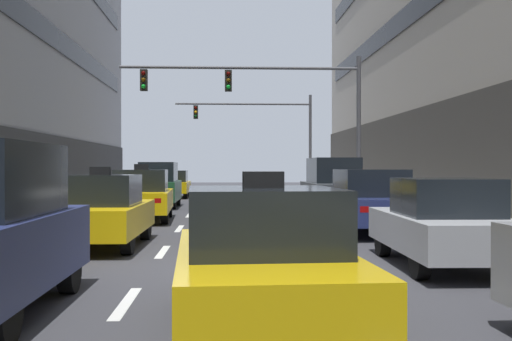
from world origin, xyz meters
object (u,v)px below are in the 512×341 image
at_px(taxi_driving_0, 174,184).
at_px(car_parked_2, 369,202).
at_px(traffic_signal_0, 274,99).
at_px(traffic_signal_1, 269,126).
at_px(taxi_driving_5, 142,196).
at_px(car_parked_1, 443,223).
at_px(car_driving_1, 159,185).
at_px(car_parked_3, 333,187).
at_px(taxi_driving_3, 262,262).
at_px(taxi_driving_4, 102,211).
at_px(pedestrian_1, 361,182).

relative_size(taxi_driving_0, car_parked_2, 0.91).
xyz_separation_m(car_parked_2, traffic_signal_0, (-1.98, 8.01, 3.68)).
bearing_deg(taxi_driving_0, traffic_signal_1, 22.80).
height_order(taxi_driving_5, car_parked_1, taxi_driving_5).
xyz_separation_m(taxi_driving_5, car_parked_1, (6.73, -9.99, -0.05)).
xyz_separation_m(car_driving_1, car_parked_3, (6.87, -5.41, 0.06)).
bearing_deg(traffic_signal_1, car_parked_3, -86.00).
height_order(taxi_driving_3, traffic_signal_1, traffic_signal_1).
distance_m(car_driving_1, car_parked_1, 18.23).
xyz_separation_m(taxi_driving_3, taxi_driving_5, (-3.17, 14.43, 0.06)).
relative_size(taxi_driving_5, car_parked_3, 1.05).
bearing_deg(car_driving_1, car_parked_3, -38.19).
xyz_separation_m(car_parked_2, car_parked_3, (-0.00, 5.69, 0.20)).
distance_m(taxi_driving_3, car_parked_2, 10.83).
xyz_separation_m(taxi_driving_5, car_parked_2, (6.73, -4.20, 0.01)).
xyz_separation_m(car_driving_1, car_parked_2, (6.88, -11.10, -0.14)).
relative_size(taxi_driving_4, car_parked_3, 0.99).
height_order(car_parked_2, traffic_signal_0, traffic_signal_0).
xyz_separation_m(taxi_driving_4, car_parked_2, (6.73, 2.65, 0.05)).
bearing_deg(pedestrian_1, car_parked_3, -110.71).
bearing_deg(taxi_driving_5, taxi_driving_0, 90.66).
bearing_deg(taxi_driving_5, pedestrian_1, 41.27).
height_order(car_driving_1, car_parked_3, car_parked_3).
height_order(car_parked_1, traffic_signal_1, traffic_signal_1).
bearing_deg(taxi_driving_0, car_parked_1, -74.89).
bearing_deg(car_parked_3, traffic_signal_0, 130.52).
relative_size(car_driving_1, car_parked_2, 0.89).
bearing_deg(taxi_driving_4, traffic_signal_1, 77.36).
relative_size(car_driving_1, traffic_signal_0, 0.43).
height_order(taxi_driving_3, car_parked_2, taxi_driving_3).
bearing_deg(taxi_driving_3, car_parked_3, 77.39).
bearing_deg(traffic_signal_0, traffic_signal_1, 86.67).
bearing_deg(taxi_driving_0, car_parked_2, -70.76).
bearing_deg(taxi_driving_3, taxi_driving_0, 96.36).
height_order(taxi_driving_0, car_parked_3, car_parked_3).
bearing_deg(traffic_signal_0, taxi_driving_0, 112.67).
bearing_deg(car_parked_1, car_parked_3, 89.99).
relative_size(car_parked_1, traffic_signal_1, 0.51).
height_order(taxi_driving_5, traffic_signal_0, traffic_signal_0).
bearing_deg(taxi_driving_5, car_parked_2, -31.99).
bearing_deg(car_parked_2, pedestrian_1, 78.52).
distance_m(taxi_driving_4, traffic_signal_1, 25.73).
xyz_separation_m(car_parked_1, car_parked_3, (0.00, 11.48, 0.27)).
xyz_separation_m(taxi_driving_5, traffic_signal_1, (5.57, 18.01, 3.52)).
distance_m(car_driving_1, taxi_driving_3, 21.58).
relative_size(taxi_driving_5, traffic_signal_0, 0.48).
relative_size(car_parked_2, pedestrian_1, 2.82).
bearing_deg(traffic_signal_0, car_parked_2, -76.08).
height_order(car_parked_3, traffic_signal_0, traffic_signal_0).
distance_m(taxi_driving_0, traffic_signal_1, 7.19).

